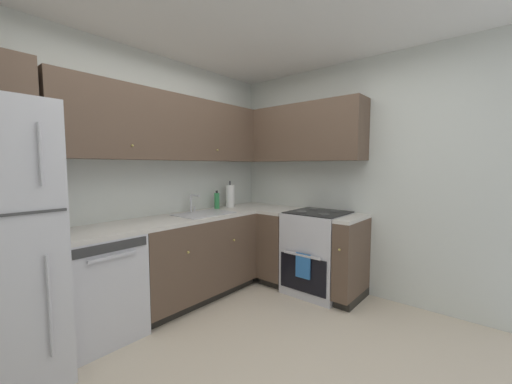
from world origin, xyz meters
TOP-DOWN VIEW (x-y plane):
  - ground_plane at (0.00, 0.00)m, footprint 3.43×3.00m
  - wall_back at (0.00, 1.53)m, footprint 3.53×0.05m
  - wall_right at (1.74, 0.00)m, footprint 0.05×3.10m
  - dishwasher at (-0.57, 1.20)m, footprint 0.60×0.63m
  - lower_cabinets_back at (0.43, 1.20)m, footprint 1.38×0.62m
  - countertop_back at (0.42, 1.20)m, footprint 2.58×0.60m
  - lower_cabinets_right at (1.42, 0.43)m, footprint 0.62×1.13m
  - countertop_right at (1.41, 0.43)m, footprint 0.60×1.13m
  - oven_range at (1.43, 0.26)m, footprint 0.68×0.62m
  - upper_cabinets_back at (0.26, 1.34)m, footprint 2.26×0.34m
  - upper_cabinets_right at (1.55, 0.66)m, footprint 0.32×1.68m
  - sink at (0.56, 1.17)m, footprint 0.60×0.40m
  - faucet at (0.56, 1.38)m, footprint 0.07×0.16m
  - soap_bottle at (0.94, 1.38)m, footprint 0.06×0.06m
  - paper_towel_roll at (1.14, 1.36)m, footprint 0.11×0.11m

SIDE VIEW (x-z plane):
  - ground_plane at x=0.00m, z-range -0.02..0.00m
  - dishwasher at x=-0.57m, z-range 0.00..0.87m
  - lower_cabinets_back at x=0.43m, z-range 0.00..0.87m
  - lower_cabinets_right at x=1.42m, z-range 0.00..0.87m
  - oven_range at x=1.43m, z-range -0.07..0.98m
  - sink at x=0.56m, z-range 0.81..0.91m
  - countertop_back at x=0.42m, z-range 0.87..0.90m
  - countertop_right at x=1.41m, z-range 0.87..0.90m
  - soap_bottle at x=0.94m, z-range 0.89..1.11m
  - faucet at x=0.56m, z-range 0.92..1.13m
  - paper_towel_roll at x=1.14m, z-range 0.87..1.21m
  - wall_back at x=0.00m, z-range 0.00..2.57m
  - wall_right at x=1.74m, z-range 0.00..2.57m
  - upper_cabinets_back at x=0.26m, z-range 1.48..2.14m
  - upper_cabinets_right at x=1.55m, z-range 1.48..2.14m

